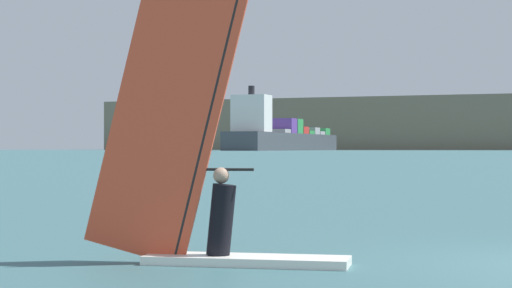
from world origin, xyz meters
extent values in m
cube|color=white|center=(-3.62, -2.11, 0.06)|extent=(2.85, 1.53, 0.12)
cylinder|color=black|center=(-4.04, -2.24, 2.29)|extent=(1.11, 0.41, 4.35)
cube|color=#E54C2D|center=(-4.69, -2.45, 2.05)|extent=(2.29, 0.78, 4.22)
cylinder|color=black|center=(-4.22, -2.30, 1.28)|extent=(1.41, 0.49, 0.04)
cylinder|color=black|center=(-3.95, -2.21, 0.60)|extent=(0.49, 0.43, 0.99)
sphere|color=tan|center=(-3.95, -2.21, 1.20)|extent=(0.22, 0.22, 0.22)
cube|color=#3F444C|center=(-294.38, 558.01, 6.02)|extent=(54.20, 187.43, 12.03)
cube|color=silver|center=(-283.11, 488.30, 23.88)|extent=(25.21, 19.25, 23.70)
cylinder|color=black|center=(-283.11, 488.30, 38.74)|extent=(4.00, 4.00, 6.00)
cube|color=#99999E|center=(-289.75, 529.34, 13.33)|extent=(24.16, 16.37, 2.60)
cube|color=#59388C|center=(-292.04, 543.55, 17.23)|extent=(24.16, 16.37, 10.40)
cube|color=#2D8C47|center=(-294.34, 557.77, 17.23)|extent=(24.16, 16.37, 10.40)
cube|color=red|center=(-296.64, 571.99, 14.63)|extent=(24.16, 16.37, 5.20)
cube|color=#2D8C47|center=(-298.94, 586.21, 13.33)|extent=(24.16, 16.37, 2.60)
cube|color=#99999E|center=(-301.24, 600.43, 14.63)|extent=(24.16, 16.37, 5.20)
cube|color=#99999E|center=(-303.54, 614.65, 13.33)|extent=(24.16, 16.37, 2.60)
cube|color=#2D8C47|center=(-305.83, 628.87, 14.63)|extent=(24.16, 16.37, 5.20)
camera|label=1|loc=(2.41, -12.55, 1.57)|focal=62.98mm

